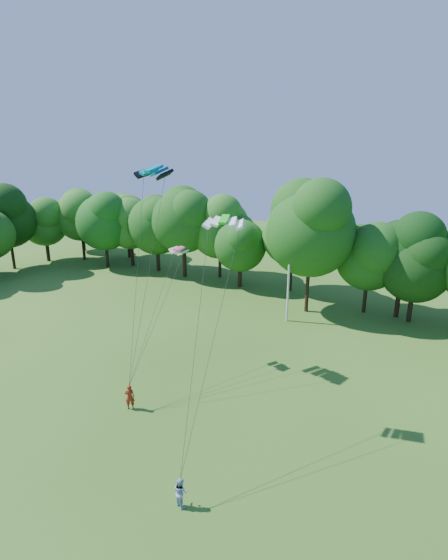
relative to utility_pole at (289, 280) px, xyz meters
The scene contains 9 objects.
ground 30.36m from the utility_pole, 83.71° to the right, with size 160.00×160.00×0.00m, color #295517.
utility_pole is the anchor object (origin of this frame).
kite_flyer_left 20.10m from the utility_pole, 94.35° to the right, with size 0.65×0.43×1.78m, color maroon.
kite_flyer_right 25.21m from the utility_pole, 74.56° to the right, with size 0.77×0.60×1.58m, color #96A7D0.
kite_teal 17.69m from the utility_pole, 110.20° to the right, with size 3.24×1.79×0.58m.
kite_green 18.90m from the utility_pole, 76.73° to the right, with size 2.54×1.79×0.46m.
kite_pink 13.39m from the utility_pole, 106.84° to the right, with size 1.85×1.22×0.27m.
tree_back_west 31.01m from the utility_pole, behind, with size 8.61×8.61×12.52m.
tree_back_center 11.77m from the utility_pole, 40.99° to the left, with size 7.52×7.52×10.94m.
Camera 1 is at (15.00, -7.03, 16.97)m, focal length 28.00 mm.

